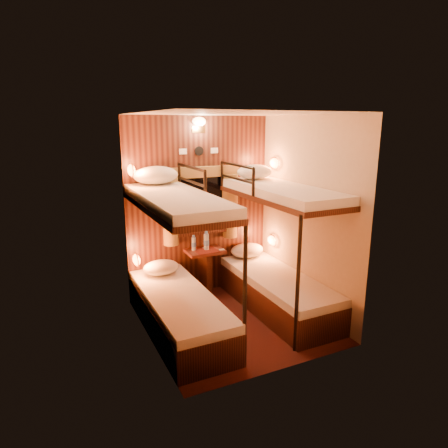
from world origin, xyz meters
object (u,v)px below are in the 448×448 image
bottle_right (206,242)px  bunk_left (178,285)px  bunk_right (277,267)px  table (205,266)px  bottle_left (194,244)px

bottle_right → bunk_left: bearing=-130.4°
bunk_right → table: (-0.65, 0.78, -0.14)m
bunk_left → bunk_right: same height
bunk_left → table: size_ratio=2.90×
bottle_left → table: bearing=-19.0°
bunk_right → table: bearing=129.7°
bunk_left → bottle_right: 1.05m
table → bottle_right: 0.35m
bottle_left → bunk_right: bearing=-46.4°
bunk_right → bottle_left: bearing=133.6°
table → bottle_right: bottle_right is taller
table → bottle_left: 0.36m
bottle_right → bottle_left: bearing=165.2°
bunk_left → bottle_right: bunk_left is taller
bunk_left → bottle_left: bearing=58.6°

